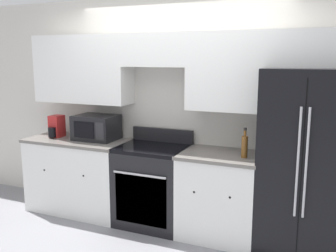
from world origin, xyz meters
TOP-DOWN VIEW (x-y plane):
  - ground_plane at (0.00, 0.00)m, footprint 12.00×12.00m
  - wall_back at (0.01, 0.58)m, footprint 8.00×0.39m
  - lower_cabinets_left at (-1.20, 0.31)m, footprint 1.28×0.64m
  - lower_cabinets_right at (0.60, 0.31)m, footprint 0.84×0.64m
  - oven_range at (-0.19, 0.31)m, footprint 0.77×0.65m
  - refrigerator at (1.42, 0.36)m, footprint 0.82×0.75m
  - microwave at (-0.98, 0.39)m, footprint 0.50×0.39m
  - bottle at (0.86, 0.25)m, footprint 0.06×0.06m
  - electric_kettle at (-1.53, 0.31)m, footprint 0.14×0.22m

SIDE VIEW (x-z plane):
  - ground_plane at x=0.00m, z-range 0.00..0.00m
  - lower_cabinets_left at x=-1.20m, z-range 0.00..0.92m
  - lower_cabinets_right at x=0.60m, z-range 0.00..0.92m
  - oven_range at x=-0.19m, z-range -0.07..1.00m
  - refrigerator at x=1.42m, z-range 0.00..1.81m
  - bottle at x=0.86m, z-range 0.89..1.19m
  - electric_kettle at x=-1.53m, z-range 0.91..1.18m
  - microwave at x=-0.98m, z-range 0.92..1.21m
  - wall_back at x=0.01m, z-range 0.20..2.80m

